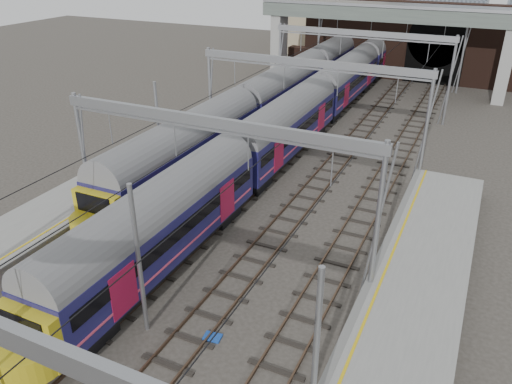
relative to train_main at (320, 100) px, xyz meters
The scene contains 8 objects.
ground 30.73m from the train_main, 86.26° to the right, with size 160.00×160.00×0.00m, color #38332D.
tracks 15.89m from the train_main, 82.68° to the right, with size 14.40×80.00×0.22m.
overhead_line 10.14m from the train_main, 77.57° to the right, with size 16.80×80.00×8.00m.
retaining_wall 21.71m from the train_main, 80.96° to the left, with size 28.00×2.75×9.00m.
overbridge 16.28m from the train_main, 82.62° to the left, with size 28.00×3.00×9.25m.
train_main is the anchor object (origin of this frame).
train_second 4.19m from the train_main, 162.63° to the left, with size 2.98×51.67×5.07m.
equip_cover_b 28.36m from the train_main, 80.12° to the right, with size 0.74×0.52×0.09m, color #1643A8.
Camera 1 is at (11.42, -11.09, 15.02)m, focal length 35.00 mm.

